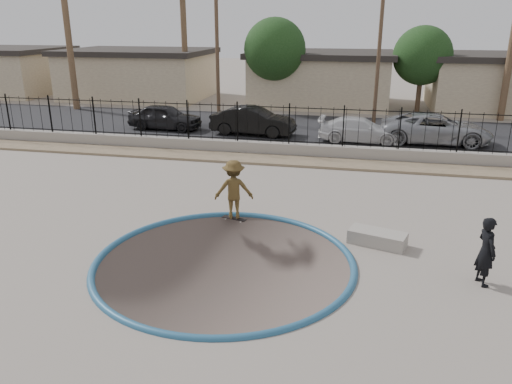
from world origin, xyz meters
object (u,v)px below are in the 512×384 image
object	(u,v)px
skater	(234,192)
car_d	(436,128)
concrete_ledge	(377,238)
car_c	(360,130)
skateboard	(234,218)
car_a	(165,117)
car_b	(253,121)
videographer	(486,251)

from	to	relation	value
skater	car_d	world-z (taller)	skater
concrete_ledge	car_c	distance (m)	12.87
skater	concrete_ledge	world-z (taller)	skater
skateboard	car_a	distance (m)	14.84
car_b	skateboard	bearing A→B (deg)	-165.83
skateboard	videographer	distance (m)	7.51
skater	car_b	bearing A→B (deg)	-94.40
car_d	car_a	bearing A→B (deg)	88.53
concrete_ledge	car_b	world-z (taller)	car_b
car_c	car_d	bearing A→B (deg)	-82.13
skater	car_a	xyz separation A→B (m)	(-7.51, 12.78, -0.19)
skateboard	car_c	distance (m)	12.52
car_b	car_d	world-z (taller)	car_d
videographer	car_b	distance (m)	17.64
car_c	car_d	size ratio (longest dim) A/B	0.78
skateboard	car_c	bearing A→B (deg)	88.75
car_b	car_d	size ratio (longest dim) A/B	0.84
skater	car_d	bearing A→B (deg)	-135.55
skater	car_b	world-z (taller)	skater
car_a	videographer	bearing A→B (deg)	-133.74
skateboard	car_b	xyz separation A→B (m)	(-2.14, 12.42, 0.75)
car_d	car_c	bearing A→B (deg)	97.17
concrete_ledge	car_d	xyz separation A→B (m)	(3.08, 13.33, 0.61)
concrete_ledge	car_c	world-z (taller)	car_c
videographer	car_c	distance (m)	14.97
videographer	car_b	size ratio (longest dim) A/B	0.37
concrete_ledge	car_c	bearing A→B (deg)	93.35
car_b	car_c	distance (m)	5.90
concrete_ledge	car_c	size ratio (longest dim) A/B	0.37
skater	car_d	xyz separation A→B (m)	(7.57, 12.42, -0.14)
car_a	car_c	size ratio (longest dim) A/B	0.98
skateboard	car_c	xyz separation A→B (m)	(3.74, 11.93, 0.61)
concrete_ledge	car_d	size ratio (longest dim) A/B	0.29
car_c	car_b	bearing A→B (deg)	85.83
videographer	car_c	bearing A→B (deg)	-7.08
car_b	car_c	bearing A→B (deg)	-90.36
car_a	car_d	size ratio (longest dim) A/B	0.77
concrete_ledge	car_d	world-z (taller)	car_d
skateboard	car_a	xyz separation A→B (m)	(-7.51, 12.78, 0.70)
skater	skateboard	bearing A→B (deg)	-94.73
videographer	concrete_ledge	world-z (taller)	videographer
car_a	car_c	bearing A→B (deg)	-91.14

